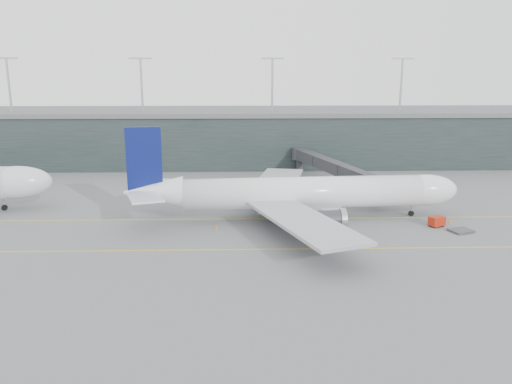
{
  "coord_description": "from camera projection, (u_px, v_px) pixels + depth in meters",
  "views": [
    {
      "loc": [
        -3.23,
        -88.93,
        24.75
      ],
      "look_at": [
        -0.84,
        -4.0,
        4.88
      ],
      "focal_mm": 35.0,
      "sensor_mm": 36.0,
      "label": 1
    }
  ],
  "objects": [
    {
      "name": "uld_b",
      "position": [
        252.0,
        194.0,
        103.14
      ],
      "size": [
        2.44,
        2.21,
        1.83
      ],
      "rotation": [
        0.0,
        0.0,
        -0.36
      ],
      "color": "#353439",
      "rests_on": "ground"
    },
    {
      "name": "baggage_dolly",
      "position": [
        461.0,
        231.0,
        80.95
      ],
      "size": [
        4.13,
        3.72,
        0.34
      ],
      "primitive_type": "cube",
      "rotation": [
        0.0,
        0.0,
        0.34
      ],
      "color": "#38383D",
      "rests_on": "ground"
    },
    {
      "name": "uld_c",
      "position": [
        256.0,
        193.0,
        103.24
      ],
      "size": [
        2.62,
        2.37,
        1.95
      ],
      "rotation": [
        0.0,
        0.0,
        0.37
      ],
      "color": "#353439",
      "rests_on": "ground"
    },
    {
      "name": "uld_a",
      "position": [
        240.0,
        194.0,
        102.52
      ],
      "size": [
        2.44,
        2.24,
        1.79
      ],
      "rotation": [
        0.0,
        0.0,
        0.42
      ],
      "color": "#353439",
      "rests_on": "ground"
    },
    {
      "name": "cone_wing_port",
      "position": [
        300.0,
        198.0,
        102.02
      ],
      "size": [
        0.46,
        0.46,
        0.73
      ],
      "primitive_type": "cone",
      "color": "orange",
      "rests_on": "ground"
    },
    {
      "name": "terminal",
      "position": [
        253.0,
        135.0,
        147.0
      ],
      "size": [
        240.0,
        36.0,
        29.0
      ],
      "color": "black",
      "rests_on": "ground"
    },
    {
      "name": "cone_tail",
      "position": [
        216.0,
        227.0,
        82.55
      ],
      "size": [
        0.39,
        0.39,
        0.63
      ],
      "primitive_type": "cone",
      "color": "orange",
      "rests_on": "ground"
    },
    {
      "name": "ground",
      "position": [
        260.0,
        213.0,
        92.29
      ],
      "size": [
        320.0,
        320.0,
        0.0
      ],
      "primitive_type": "plane",
      "color": "#525256",
      "rests_on": "ground"
    },
    {
      "name": "taxiline_lead_main",
      "position": [
        279.0,
        189.0,
        111.89
      ],
      "size": [
        0.25,
        60.0,
        0.02
      ],
      "primitive_type": "cube",
      "color": "gold",
      "rests_on": "ground"
    },
    {
      "name": "taxiline_a",
      "position": [
        261.0,
        219.0,
        88.39
      ],
      "size": [
        160.0,
        0.25,
        0.02
      ],
      "primitive_type": "cube",
      "color": "gold",
      "rests_on": "ground"
    },
    {
      "name": "gse_cart",
      "position": [
        437.0,
        221.0,
        83.62
      ],
      "size": [
        2.96,
        2.5,
        1.72
      ],
      "rotation": [
        0.0,
        0.0,
        0.42
      ],
      "color": "#A41E0B",
      "rests_on": "ground"
    },
    {
      "name": "taxiline_b",
      "position": [
        265.0,
        249.0,
        72.82
      ],
      "size": [
        160.0,
        0.25,
        0.02
      ],
      "primitive_type": "cube",
      "color": "gold",
      "rests_on": "ground"
    },
    {
      "name": "jet_bridge",
      "position": [
        333.0,
        164.0,
        114.5
      ],
      "size": [
        14.21,
        43.65,
        6.48
      ],
      "rotation": [
        0.0,
        0.0,
        0.27
      ],
      "color": "#2C2C31",
      "rests_on": "ground"
    },
    {
      "name": "cone_nose",
      "position": [
        450.0,
        221.0,
        85.87
      ],
      "size": [
        0.45,
        0.45,
        0.71
      ],
      "primitive_type": "cone",
      "color": "orange",
      "rests_on": "ground"
    },
    {
      "name": "main_aircraft",
      "position": [
        301.0,
        194.0,
        87.17
      ],
      "size": [
        58.93,
        55.28,
        16.52
      ],
      "rotation": [
        0.0,
        0.0,
        0.07
      ],
      "color": "white",
      "rests_on": "ground"
    },
    {
      "name": "cone_wing_stbd",
      "position": [
        329.0,
        248.0,
        72.45
      ],
      "size": [
        0.4,
        0.4,
        0.64
      ],
      "primitive_type": "cone",
      "color": "#DA560C",
      "rests_on": "ground"
    }
  ]
}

